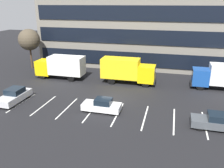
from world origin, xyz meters
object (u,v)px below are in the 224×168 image
object	(u,v)px
sedan_silver	(14,96)
bare_tree	(29,40)
box_truck_yellow_all	(127,70)
sedan_white	(102,105)
sedan_charcoal	(216,122)
box_truck_blue	(222,76)
box_truck_yellow	(61,66)

from	to	relation	value
sedan_silver	bare_tree	size ratio (longest dim) A/B	0.67
box_truck_yellow_all	sedan_silver	xyz separation A→B (m)	(-11.08, -9.72, -1.21)
box_truck_yellow_all	sedan_white	world-z (taller)	box_truck_yellow_all
box_truck_yellow_all	sedan_charcoal	bearing A→B (deg)	-45.53
sedan_charcoal	sedan_white	distance (m)	10.89
sedan_charcoal	sedan_white	xyz separation A→B (m)	(-10.87, 0.78, -0.03)
box_truck_yellow_all	bare_tree	distance (m)	18.03
sedan_charcoal	sedan_silver	size ratio (longest dim) A/B	0.93
box_truck_blue	sedan_white	xyz separation A→B (m)	(-13.02, -10.24, -1.20)
sedan_charcoal	bare_tree	bearing A→B (deg)	153.06
box_truck_yellow	sedan_white	world-z (taller)	box_truck_yellow
box_truck_yellow_all	sedan_silver	bearing A→B (deg)	-138.74
box_truck_yellow	sedan_white	distance (m)	13.00
box_truck_yellow	sedan_white	size ratio (longest dim) A/B	1.84
bare_tree	sedan_white	bearing A→B (deg)	-38.40
bare_tree	box_truck_yellow	bearing A→B (deg)	-28.04
box_truck_blue	bare_tree	size ratio (longest dim) A/B	1.08
sedan_charcoal	sedan_silver	distance (m)	21.23
box_truck_yellow	sedan_white	bearing A→B (deg)	-45.26
box_truck_blue	sedan_white	distance (m)	16.61
sedan_white	bare_tree	distance (m)	21.71
box_truck_yellow_all	box_truck_yellow	xyz separation A→B (m)	(-9.83, -0.37, -0.05)
box_truck_blue	sedan_white	world-z (taller)	box_truck_blue
box_truck_yellow_all	box_truck_blue	xyz separation A→B (m)	(12.30, 0.68, -0.09)
box_truck_yellow_all	sedan_charcoal	xyz separation A→B (m)	(10.14, -10.33, -1.26)
box_truck_yellow	box_truck_yellow_all	bearing A→B (deg)	2.13
sedan_charcoal	bare_tree	size ratio (longest dim) A/B	0.62
box_truck_yellow	bare_tree	world-z (taller)	bare_tree
box_truck_yellow	sedan_charcoal	xyz separation A→B (m)	(19.98, -9.97, -1.21)
box_truck_yellow	sedan_charcoal	world-z (taller)	box_truck_yellow
bare_tree	box_truck_yellow_all	bearing A→B (deg)	-11.91
bare_tree	box_truck_blue	bearing A→B (deg)	-5.74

